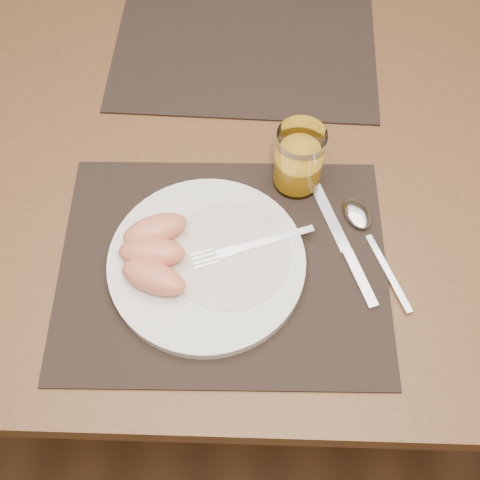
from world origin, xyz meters
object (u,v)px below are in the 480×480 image
object	(u,v)px
knife	(346,251)
juice_glass	(299,162)
placemat_near	(223,265)
fork	(243,248)
spoon	(362,222)
plate	(207,263)
table	(240,173)
placemat_far	(245,43)

from	to	relation	value
knife	juice_glass	xyz separation A→B (m)	(-0.07, 0.12, 0.04)
placemat_near	fork	xyz separation A→B (m)	(0.03, 0.02, 0.02)
spoon	plate	bearing A→B (deg)	-161.29
table	juice_glass	size ratio (longest dim) A/B	13.22
placemat_near	juice_glass	size ratio (longest dim) A/B	4.25
knife	juice_glass	size ratio (longest dim) A/B	2.00
placemat_far	knife	distance (m)	0.44
table	juice_glass	distance (m)	0.18
placemat_far	plate	distance (m)	0.44
placemat_far	spoon	xyz separation A→B (m)	(0.18, -0.37, 0.01)
knife	fork	bearing A→B (deg)	-176.64
placemat_far	juice_glass	size ratio (longest dim) A/B	4.25
placemat_far	fork	size ratio (longest dim) A/B	2.64
plate	knife	world-z (taller)	plate
plate	spoon	world-z (taller)	plate
knife	plate	bearing A→B (deg)	-172.01
table	fork	xyz separation A→B (m)	(0.01, -0.20, 0.11)
placemat_near	juice_glass	bearing A→B (deg)	54.58
plate	knife	xyz separation A→B (m)	(0.19, 0.03, -0.01)
table	plate	xyz separation A→B (m)	(-0.04, -0.22, 0.10)
plate	spoon	xyz separation A→B (m)	(0.22, 0.07, -0.00)
fork	juice_glass	size ratio (longest dim) A/B	1.61
table	placemat_far	size ratio (longest dim) A/B	3.11
plate	knife	size ratio (longest dim) A/B	1.27
table	knife	world-z (taller)	knife
placemat_far	juice_glass	xyz separation A→B (m)	(0.08, -0.30, 0.05)
plate	fork	distance (m)	0.05
placemat_far	plate	xyz separation A→B (m)	(-0.04, -0.44, 0.01)
placemat_near	placemat_far	bearing A→B (deg)	87.48
fork	knife	xyz separation A→B (m)	(0.14, 0.01, -0.02)
spoon	table	bearing A→B (deg)	140.20
placemat_far	fork	world-z (taller)	fork
plate	juice_glass	bearing A→B (deg)	49.48
spoon	placemat_far	bearing A→B (deg)	115.46
placemat_near	fork	distance (m)	0.04
plate	fork	xyz separation A→B (m)	(0.05, 0.02, 0.01)
table	plate	world-z (taller)	plate
placemat_near	plate	world-z (taller)	plate
fork	juice_glass	bearing A→B (deg)	59.08
fork	plate	bearing A→B (deg)	-159.03
plate	juice_glass	world-z (taller)	juice_glass
placemat_near	plate	xyz separation A→B (m)	(-0.02, -0.00, 0.01)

